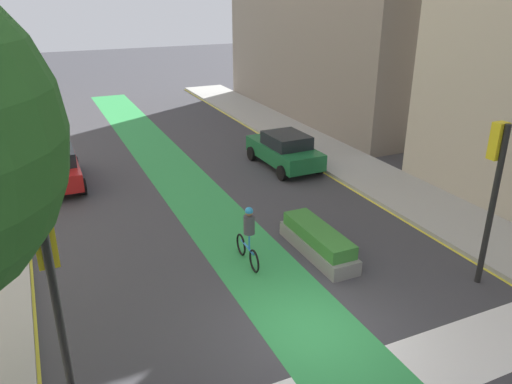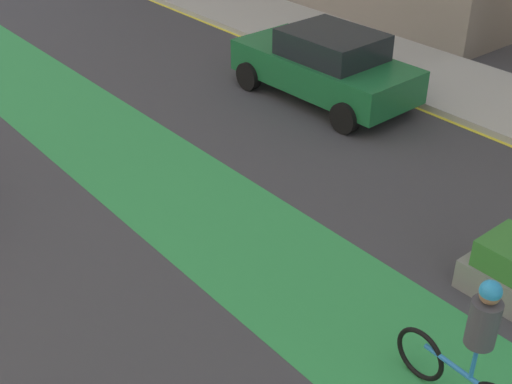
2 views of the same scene
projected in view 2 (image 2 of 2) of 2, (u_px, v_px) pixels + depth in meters
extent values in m
cube|color=#196033|center=(324.00, 70.00, 14.61)|extent=(1.92, 4.25, 0.70)
cube|color=black|center=(332.00, 44.00, 14.16)|extent=(1.66, 2.04, 0.55)
cylinder|color=black|center=(249.00, 76.00, 15.23)|extent=(0.24, 0.65, 0.64)
cylinder|color=black|center=(305.00, 58.00, 16.24)|extent=(0.24, 0.65, 0.64)
cylinder|color=black|center=(345.00, 118.00, 13.35)|extent=(0.24, 0.65, 0.64)
cylinder|color=black|center=(402.00, 94.00, 14.36)|extent=(0.24, 0.65, 0.64)
torus|color=black|center=(420.00, 354.00, 7.82)|extent=(0.08, 0.68, 0.68)
cylinder|color=#2672BF|center=(459.00, 370.00, 7.37)|extent=(0.09, 0.95, 0.06)
cylinder|color=#2672BF|center=(474.00, 360.00, 7.13)|extent=(0.05, 0.05, 0.50)
cylinder|color=#3F3F47|center=(483.00, 323.00, 6.86)|extent=(0.32, 0.32, 0.55)
sphere|color=#8C6647|center=(490.00, 294.00, 6.66)|extent=(0.22, 0.22, 0.22)
sphere|color=#268CCC|center=(491.00, 291.00, 6.63)|extent=(0.23, 0.23, 0.23)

